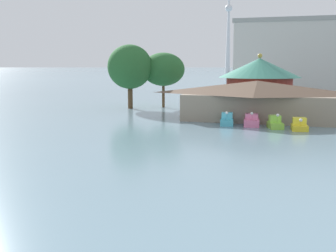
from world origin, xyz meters
TOP-DOWN VIEW (x-y plane):
  - pedal_boat_cyan at (8.43, 37.87)m, footprint 1.71×2.51m
  - pedal_boat_pink at (11.18, 38.07)m, footprint 1.92×2.98m
  - pedal_boat_lime at (13.79, 36.95)m, footprint 1.93×2.62m
  - pedal_boat_yellow at (16.29, 36.38)m, footprint 1.78×2.45m
  - boathouse at (11.34, 42.87)m, footprint 19.14×8.25m
  - green_roof_pavilion at (10.75, 54.58)m, footprint 12.21×12.21m
  - shoreline_tree_tall_left at (-8.79, 51.38)m, footprint 6.93×6.93m
  - shoreline_tree_mid at (-4.29, 54.49)m, footprint 6.83×6.83m
  - background_building_block at (21.70, 98.27)m, footprint 40.25×14.40m
  - distant_broadcast_tower at (-34.26, 333.92)m, footprint 5.86×5.86m

SIDE VIEW (x-z plane):
  - pedal_boat_yellow at x=16.29m, z-range -0.17..1.19m
  - pedal_boat_pink at x=11.18m, z-range -0.31..1.40m
  - pedal_boat_lime at x=13.79m, z-range -0.31..1.41m
  - pedal_boat_cyan at x=8.43m, z-range -0.27..1.39m
  - boathouse at x=11.34m, z-range 0.12..5.02m
  - green_roof_pavilion at x=10.75m, z-range 0.08..8.57m
  - shoreline_tree_mid at x=-4.29m, z-range 1.71..10.46m
  - shoreline_tree_tall_left at x=-8.79m, z-range 1.52..11.46m
  - background_building_block at x=21.70m, z-range 0.02..17.75m
  - distant_broadcast_tower at x=-34.26m, z-range -17.46..112.43m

